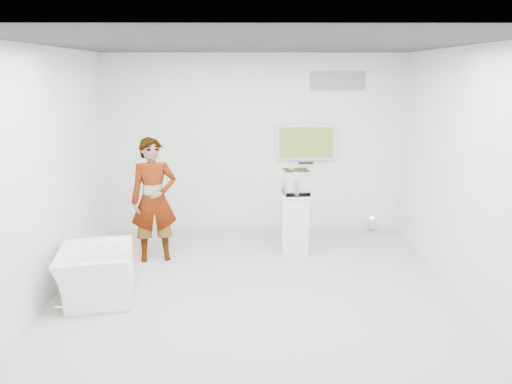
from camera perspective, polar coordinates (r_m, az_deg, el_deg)
room at (r=5.98m, az=0.02°, el=2.05°), size 5.01×5.01×3.00m
tv at (r=8.43m, az=5.73°, el=5.70°), size 1.00×0.08×0.60m
logo_decal at (r=8.46m, az=9.32°, el=12.42°), size 0.90×0.02×0.30m
person at (r=7.32m, az=-11.59°, el=-0.89°), size 0.74×0.58×1.80m
armchair at (r=6.40m, az=-17.85°, el=-8.94°), size 1.02×1.12×0.63m
pedestal at (r=7.64m, az=4.49°, el=-3.53°), size 0.46×0.46×0.90m
floor_uplight at (r=8.82m, az=13.06°, el=-3.64°), size 0.24×0.24×0.28m
vitrine at (r=7.48m, az=4.58°, el=1.14°), size 0.41×0.41×0.37m
console at (r=7.50m, az=4.57°, el=0.52°), size 0.06×0.15×0.20m
wii_remote at (r=7.34m, az=-9.96°, el=4.97°), size 0.04×0.13×0.03m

